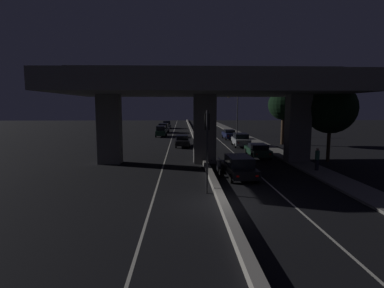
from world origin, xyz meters
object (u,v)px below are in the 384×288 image
car_grey_third_oncoming (164,128)px  car_black_lead (239,166)px  car_silver_third (241,140)px  car_black_lead_oncoming (182,141)px  traffic_light_left_of_median (207,137)px  car_grey_fourth_oncoming (167,124)px  car_dark_green_second_oncoming (161,131)px  car_dark_blue_fourth (229,134)px  pedestrian_on_sidewalk (317,159)px  street_lamp (236,112)px  motorcycle_blue_filtering_mid (211,155)px  car_dark_green_second (258,150)px  motorcycle_black_filtering_near (219,168)px

car_grey_third_oncoming → car_black_lead: bearing=13.5°
car_silver_third → car_black_lead_oncoming: car_silver_third is taller
traffic_light_left_of_median → car_grey_fourth_oncoming: traffic_light_left_of_median is taller
car_silver_third → car_grey_third_oncoming: size_ratio=1.10×
car_black_lead_oncoming → car_dark_green_second_oncoming: size_ratio=1.18×
car_dark_blue_fourth → pedestrian_on_sidewalk: size_ratio=2.68×
car_silver_third → street_lamp: bearing=-5.6°
traffic_light_left_of_median → car_dark_blue_fourth: traffic_light_left_of_median is taller
car_dark_blue_fourth → motorcycle_blue_filtering_mid: 20.57m
traffic_light_left_of_median → street_lamp: street_lamp is taller
car_dark_blue_fourth → car_grey_fourth_oncoming: size_ratio=1.12×
car_silver_third → motorcycle_blue_filtering_mid: size_ratio=2.66×
traffic_light_left_of_median → car_black_lead_oncoming: (-1.41, 21.38, -2.61)m
car_silver_third → car_grey_third_oncoming: car_grey_third_oncoming is taller
car_dark_green_second → motorcycle_black_filtering_near: car_dark_green_second is taller
car_grey_third_oncoming → pedestrian_on_sidewalk: size_ratio=2.44×
car_silver_third → pedestrian_on_sidewalk: pedestrian_on_sidewalk is taller
car_grey_fourth_oncoming → car_silver_third: bearing=16.7°
car_grey_third_oncoming → pedestrian_on_sidewalk: bearing=23.1°
car_black_lead_oncoming → car_black_lead: bearing=11.3°
pedestrian_on_sidewalk → street_lamp: bearing=91.5°
car_dark_green_second → motorcycle_black_filtering_near: (-4.97, -7.95, -0.16)m
car_black_lead_oncoming → motorcycle_black_filtering_near: car_black_lead_oncoming is taller
car_black_lead → motorcycle_blue_filtering_mid: 6.32m
car_black_lead → motorcycle_black_filtering_near: 1.60m
car_dark_green_second_oncoming → pedestrian_on_sidewalk: pedestrian_on_sidewalk is taller
pedestrian_on_sidewalk → traffic_light_left_of_median: bearing=-149.3°
car_grey_fourth_oncoming → motorcycle_black_filtering_near: car_grey_fourth_oncoming is taller
car_dark_green_second → motorcycle_blue_filtering_mid: bearing=118.5°
pedestrian_on_sidewalk → car_grey_third_oncoming: bearing=111.0°
car_black_lead_oncoming → car_grey_fourth_oncoming: 33.60m
car_black_lead_oncoming → car_grey_fourth_oncoming: size_ratio=1.12×
car_black_lead_oncoming → pedestrian_on_sidewalk: (10.57, -15.93, 0.30)m
car_black_lead → car_dark_green_second: (3.62, 8.77, -0.08)m
street_lamp → car_dark_green_second: (-2.06, -23.98, -3.51)m
motorcycle_black_filtering_near → motorcycle_blue_filtering_mid: size_ratio=1.00×
car_black_lead → pedestrian_on_sidewalk: 6.70m
street_lamp → car_dark_blue_fourth: 7.79m
street_lamp → motorcycle_blue_filtering_mid: size_ratio=3.98×
street_lamp → car_grey_fourth_oncoming: 22.82m
street_lamp → motorcycle_blue_filtering_mid: 27.75m
car_grey_third_oncoming → motorcycle_black_filtering_near: car_grey_third_oncoming is taller
car_grey_fourth_oncoming → street_lamp: bearing=34.5°
traffic_light_left_of_median → car_silver_third: 22.19m
car_grey_fourth_oncoming → car_dark_green_second: bearing=13.2°
car_black_lead_oncoming → traffic_light_left_of_median: bearing=2.1°
car_dark_green_second → car_grey_third_oncoming: bearing=21.8°
car_black_lead → car_black_lead_oncoming: (-4.07, 17.55, -0.08)m
street_lamp → car_grey_third_oncoming: 15.08m
car_dark_blue_fourth → car_silver_third: bearing=179.2°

